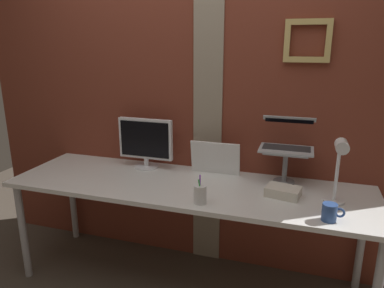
# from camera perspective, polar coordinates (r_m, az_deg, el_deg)

# --- Properties ---
(ground_plane) EXTENTS (6.00, 6.00, 0.00)m
(ground_plane) POSITION_cam_1_polar(r_m,az_deg,el_deg) (2.73, -2.36, -21.34)
(ground_plane) COLOR #4C4238
(brick_wall_back) EXTENTS (3.47, 0.16, 2.46)m
(brick_wall_back) POSITION_cam_1_polar(r_m,az_deg,el_deg) (2.64, 0.78, 6.71)
(brick_wall_back) COLOR brown
(brick_wall_back) RESTS_ON ground_plane
(desk) EXTENTS (2.39, 0.70, 0.75)m
(desk) POSITION_cam_1_polar(r_m,az_deg,el_deg) (2.40, -0.73, -7.80)
(desk) COLOR white
(desk) RESTS_ON ground_plane
(monitor) EXTENTS (0.41, 0.18, 0.37)m
(monitor) POSITION_cam_1_polar(r_m,az_deg,el_deg) (2.65, -7.40, 0.45)
(monitor) COLOR white
(monitor) RESTS_ON desk
(laptop_stand) EXTENTS (0.28, 0.22, 0.22)m
(laptop_stand) POSITION_cam_1_polar(r_m,az_deg,el_deg) (2.44, 14.64, -2.64)
(laptop_stand) COLOR gray
(laptop_stand) RESTS_ON desk
(laptop) EXTENTS (0.34, 0.29, 0.20)m
(laptop) POSITION_cam_1_polar(r_m,az_deg,el_deg) (2.47, 14.94, 0.61)
(laptop) COLOR #ADB2B7
(laptop) RESTS_ON laptop_stand
(whiteboard_panel) EXTENTS (0.35, 0.06, 0.24)m
(whiteboard_panel) POSITION_cam_1_polar(r_m,az_deg,el_deg) (2.53, 3.71, -2.25)
(whiteboard_panel) COLOR white
(whiteboard_panel) RESTS_ON desk
(desk_lamp) EXTENTS (0.12, 0.20, 0.40)m
(desk_lamp) POSITION_cam_1_polar(r_m,az_deg,el_deg) (2.15, 22.35, -3.05)
(desk_lamp) COLOR white
(desk_lamp) RESTS_ON desk
(pen_cup) EXTENTS (0.08, 0.08, 0.17)m
(pen_cup) POSITION_cam_1_polar(r_m,az_deg,el_deg) (2.09, 1.31, -7.97)
(pen_cup) COLOR white
(pen_cup) RESTS_ON desk
(coffee_mug) EXTENTS (0.12, 0.08, 0.09)m
(coffee_mug) POSITION_cam_1_polar(r_m,az_deg,el_deg) (2.04, 21.11, -10.11)
(coffee_mug) COLOR #2D4C8C
(coffee_mug) RESTS_ON desk
(paper_clutter_stack) EXTENTS (0.22, 0.18, 0.06)m
(paper_clutter_stack) POSITION_cam_1_polar(r_m,az_deg,el_deg) (2.26, 14.30, -7.35)
(paper_clutter_stack) COLOR silver
(paper_clutter_stack) RESTS_ON desk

